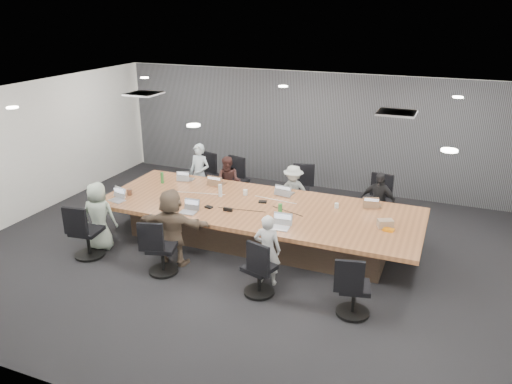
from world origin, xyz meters
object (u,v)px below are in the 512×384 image
at_px(person_0, 200,174).
at_px(canvas_bag, 385,223).
at_px(chair_0, 207,180).
at_px(bottle_green_right, 280,211).
at_px(chair_1, 235,185).
at_px(snack_packet, 388,230).
at_px(chair_7, 354,291).
at_px(laptop_6, 279,228).
at_px(chair_2, 298,193).
at_px(laptop_2, 285,193).
at_px(laptop_5, 188,213).
at_px(conference_table, 258,222).
at_px(person_3, 378,202).
at_px(chair_3, 380,205).
at_px(chair_6, 259,272).
at_px(person_1, 229,183).
at_px(person_4, 99,216).
at_px(laptop_4, 117,201).
at_px(mug_brown, 129,192).
at_px(bottle_green_left, 162,178).
at_px(laptop_1, 217,183).
at_px(chair_4, 87,235).
at_px(stapler, 228,210).
at_px(chair_5, 162,252).
at_px(person_2, 293,192).
at_px(person_6, 267,250).
at_px(person_5, 172,227).
at_px(laptop_0, 187,179).
at_px(bottle_clear, 220,190).
at_px(laptop_3, 373,206).

xyz_separation_m(person_0, canvas_bag, (4.31, -1.42, 0.12)).
distance_m(chair_0, bottle_green_right, 3.30).
distance_m(chair_1, snack_packet, 4.14).
height_order(person_0, snack_packet, person_0).
relative_size(chair_7, laptop_6, 2.33).
bearing_deg(chair_7, chair_2, 106.69).
height_order(laptop_2, laptop_5, same).
height_order(conference_table, laptop_2, laptop_2).
relative_size(person_3, bottle_green_right, 4.71).
bearing_deg(chair_7, chair_3, 80.06).
height_order(chair_7, canvas_bag, canvas_bag).
distance_m(chair_6, person_1, 3.62).
relative_size(person_4, laptop_4, 4.33).
xyz_separation_m(chair_1, laptop_4, (-1.36, -2.50, 0.33)).
height_order(conference_table, mug_brown, mug_brown).
bearing_deg(snack_packet, bottle_green_left, 172.77).
relative_size(chair_1, person_3, 0.68).
bearing_deg(laptop_1, chair_3, -161.75).
xyz_separation_m(chair_4, stapler, (2.19, 1.25, 0.36)).
xyz_separation_m(laptop_2, laptop_6, (0.46, -1.60, 0.00)).
height_order(laptop_1, laptop_6, same).
bearing_deg(laptop_5, chair_5, -92.73).
height_order(chair_4, snack_packet, chair_4).
bearing_deg(person_2, laptop_2, -90.58).
bearing_deg(chair_3, chair_7, 99.57).
xyz_separation_m(bottle_green_right, snack_packet, (1.86, 0.17, -0.11)).
relative_size(chair_5, person_6, 0.65).
bearing_deg(person_4, person_5, 165.27).
relative_size(chair_7, person_6, 0.64).
distance_m(chair_1, chair_2, 1.49).
bearing_deg(bottle_green_left, person_3, 12.27).
distance_m(laptop_4, person_5, 1.65).
distance_m(chair_4, snack_packet, 5.25).
xyz_separation_m(conference_table, laptop_0, (-1.96, 0.80, 0.35)).
bearing_deg(laptop_1, chair_4, 64.29).
distance_m(chair_3, person_2, 1.80).
relative_size(person_0, person_3, 1.12).
bearing_deg(person_2, chair_7, -58.14).
xyz_separation_m(chair_3, snack_packet, (0.42, -1.90, 0.34)).
distance_m(person_6, bottle_green_right, 1.03).
relative_size(person_1, snack_packet, 6.77).
distance_m(mug_brown, canvas_bag, 4.92).
height_order(laptop_2, bottle_clear, bottle_clear).
distance_m(bottle_green_left, canvas_bag, 4.71).
xyz_separation_m(chair_4, bottle_clear, (1.73, 1.88, 0.45)).
bearing_deg(chair_7, person_6, 153.72).
distance_m(chair_4, chair_7, 4.79).
distance_m(person_2, bottle_clear, 1.65).
bearing_deg(snack_packet, laptop_3, 112.72).
distance_m(chair_3, person_5, 4.32).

